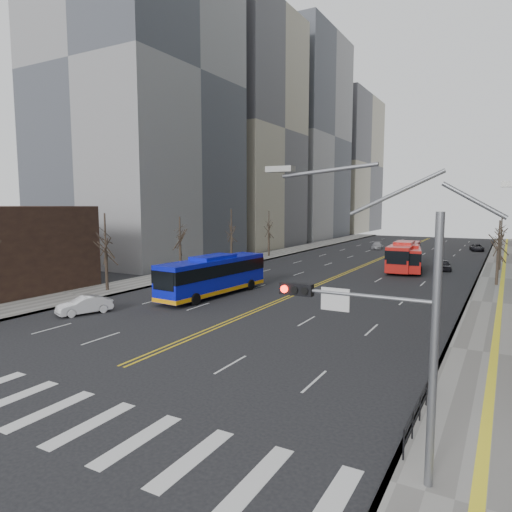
# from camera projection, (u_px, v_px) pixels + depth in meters

# --- Properties ---
(ground) EXTENTS (220.00, 220.00, 0.00)m
(ground) POSITION_uv_depth(u_px,v_px,m) (30.00, 404.00, 18.75)
(ground) COLOR black
(sidewalk_left) EXTENTS (5.00, 130.00, 0.15)m
(sidewalk_left) POSITION_uv_depth(u_px,v_px,m) (243.00, 261.00, 65.78)
(sidewalk_left) COLOR slate
(sidewalk_left) RESTS_ON ground
(crosswalk) EXTENTS (26.70, 4.00, 0.01)m
(crosswalk) POSITION_uv_depth(u_px,v_px,m) (30.00, 404.00, 18.75)
(crosswalk) COLOR silver
(crosswalk) RESTS_ON ground
(centerline) EXTENTS (0.55, 100.00, 0.01)m
(centerline) POSITION_uv_depth(u_px,v_px,m) (375.00, 261.00, 66.50)
(centerline) COLOR gold
(centerline) RESTS_ON ground
(office_towers) EXTENTS (83.00, 134.00, 58.00)m
(office_towers) POSITION_uv_depth(u_px,v_px,m) (402.00, 109.00, 75.45)
(office_towers) COLOR gray
(office_towers) RESTS_ON ground
(signal_mast) EXTENTS (5.37, 0.37, 9.39)m
(signal_mast) POSITION_uv_depth(u_px,v_px,m) (383.00, 319.00, 13.28)
(signal_mast) COLOR slate
(signal_mast) RESTS_ON ground
(pedestrian_railing) EXTENTS (0.06, 6.06, 1.02)m
(pedestrian_railing) POSITION_uv_depth(u_px,v_px,m) (420.00, 403.00, 16.96)
(pedestrian_railing) COLOR black
(pedestrian_railing) RESTS_ON sidewalk_right
(street_trees) EXTENTS (35.20, 47.20, 7.60)m
(street_trees) POSITION_uv_depth(u_px,v_px,m) (267.00, 234.00, 51.66)
(street_trees) COLOR #2E231C
(street_trees) RESTS_ON ground
(blue_bus) EXTENTS (3.64, 12.71, 3.64)m
(blue_bus) POSITION_uv_depth(u_px,v_px,m) (214.00, 274.00, 41.00)
(blue_bus) COLOR #0D17D0
(blue_bus) RESTS_ON ground
(red_bus_near) EXTENTS (4.28, 10.54, 3.28)m
(red_bus_near) POSITION_uv_depth(u_px,v_px,m) (410.00, 256.00, 56.00)
(red_bus_near) COLOR red
(red_bus_near) RESTS_ON ground
(red_bus_far) EXTENTS (3.36, 11.58, 3.62)m
(red_bus_far) POSITION_uv_depth(u_px,v_px,m) (404.00, 254.00, 56.55)
(red_bus_far) COLOR red
(red_bus_far) RESTS_ON ground
(car_white) EXTENTS (2.78, 4.23, 1.32)m
(car_white) POSITION_uv_depth(u_px,v_px,m) (84.00, 305.00, 34.18)
(car_white) COLOR silver
(car_white) RESTS_ON ground
(car_dark_mid) EXTENTS (2.34, 4.09, 1.31)m
(car_dark_mid) POSITION_uv_depth(u_px,v_px,m) (444.00, 265.00, 56.71)
(car_dark_mid) COLOR black
(car_dark_mid) RESTS_ON ground
(car_silver) EXTENTS (2.59, 4.62, 1.27)m
(car_silver) POSITION_uv_depth(u_px,v_px,m) (377.00, 246.00, 83.68)
(car_silver) COLOR #99989E
(car_silver) RESTS_ON ground
(car_dark_far) EXTENTS (2.75, 4.65, 1.21)m
(car_dark_far) POSITION_uv_depth(u_px,v_px,m) (477.00, 247.00, 80.22)
(car_dark_far) COLOR black
(car_dark_far) RESTS_ON ground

